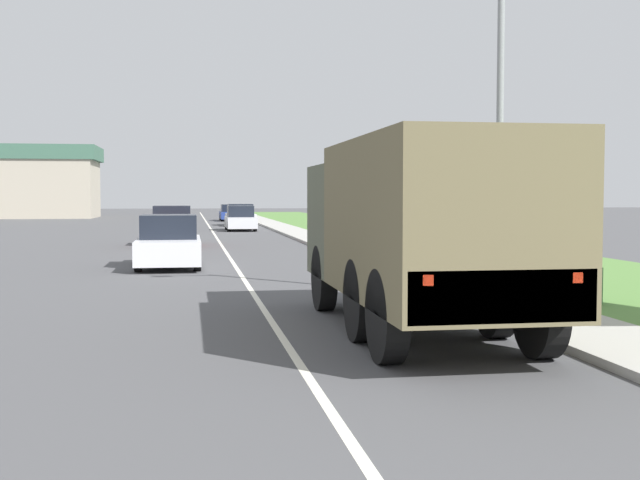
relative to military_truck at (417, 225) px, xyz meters
name	(u,v)px	position (x,y,z in m)	size (l,w,h in m)	color
ground_plane	(216,237)	(-2.10, 28.80, -1.65)	(180.00, 180.00, 0.00)	#4C4C4F
lane_centre_stripe	(216,237)	(-2.10, 28.80, -1.65)	(0.12, 120.00, 0.00)	silver
sidewalk_right	(305,235)	(2.40, 28.80, -1.59)	(1.80, 120.00, 0.12)	#ADAAA3
grass_strip_right	(388,236)	(6.80, 28.80, -1.64)	(7.00, 120.00, 0.02)	#56843D
military_truck	(417,225)	(0.00, 0.00, 0.00)	(2.33, 7.08, 2.90)	#474C38
car_nearest_ahead	(169,244)	(-4.03, 12.02, -0.96)	(1.81, 4.31, 1.54)	silver
car_second_ahead	(172,228)	(-4.14, 22.22, -0.91)	(1.72, 4.28, 1.67)	maroon
car_third_ahead	(240,219)	(-0.40, 36.41, -0.98)	(1.72, 4.45, 1.48)	silver
car_fourth_ahead	(240,216)	(0.10, 44.35, -0.97)	(1.92, 4.60, 1.51)	silver
car_farthest_ahead	(231,213)	(0.01, 55.14, -1.03)	(1.83, 4.90, 1.36)	navy
lamp_post	(491,70)	(2.46, 3.35, 2.91)	(1.69, 0.24, 7.53)	gray
utility_box	(584,285)	(4.10, 2.59, -1.28)	(0.55, 0.45, 0.70)	#3D7042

